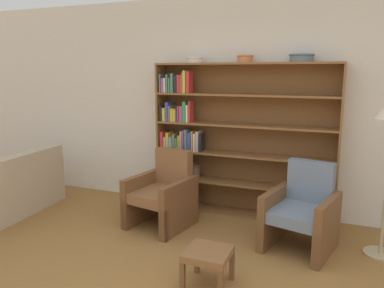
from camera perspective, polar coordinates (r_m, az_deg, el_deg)
wall_back at (r=4.81m, az=9.99°, el=5.59°), size 12.00×0.06×2.75m
bookshelf at (r=4.79m, az=5.03°, el=0.38°), size 2.27×0.30×1.92m
bowl_brass at (r=4.83m, az=0.44°, el=12.76°), size 0.21×0.21×0.07m
bowl_sage at (r=4.63m, az=8.09°, el=12.84°), size 0.20×0.20×0.09m
bowl_terracotta at (r=4.52m, az=16.36°, el=12.55°), size 0.29×0.29×0.09m
couch at (r=5.43m, az=-26.50°, el=-6.54°), size 0.91×1.50×0.80m
armchair_leather at (r=4.50m, az=-4.44°, el=-7.56°), size 0.76×0.79×0.89m
armchair_cushioned at (r=4.09m, az=16.41°, el=-9.92°), size 0.79×0.82×0.89m
footstool at (r=3.32m, az=2.46°, el=-16.76°), size 0.37×0.37×0.33m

